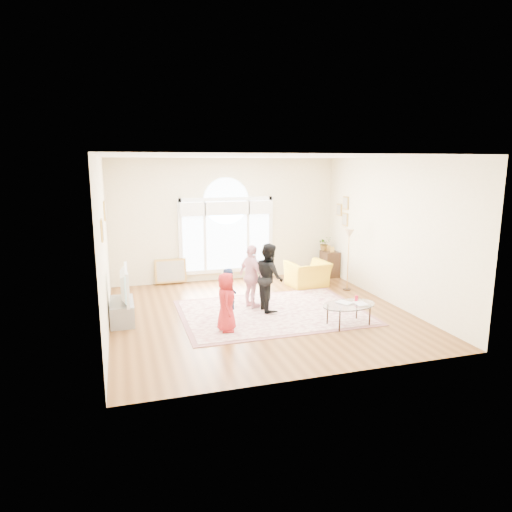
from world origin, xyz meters
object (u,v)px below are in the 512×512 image
object	(u,v)px
area_rug	(273,312)
television	(121,285)
tv_console	(122,311)
coffee_table	(349,305)
armchair	(308,274)

from	to	relation	value
area_rug	television	world-z (taller)	television
tv_console	coffee_table	xyz separation A→B (m)	(4.17, -1.47, 0.19)
area_rug	coffee_table	bearing A→B (deg)	-44.67
tv_console	coffee_table	bearing A→B (deg)	-19.46
television	coffee_table	xyz separation A→B (m)	(4.16, -1.47, -0.35)
coffee_table	armchair	distance (m)	2.89
area_rug	television	xyz separation A→B (m)	(-3.01, 0.33, 0.74)
tv_console	armchair	distance (m)	4.76
television	coffee_table	distance (m)	4.43
tv_console	armchair	size ratio (longest dim) A/B	1.03
tv_console	coffee_table	distance (m)	4.43
tv_console	television	distance (m)	0.54
tv_console	television	size ratio (longest dim) A/B	0.86
tv_console	armchair	xyz separation A→B (m)	(4.55, 1.39, 0.11)
television	coffee_table	bearing A→B (deg)	-19.50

